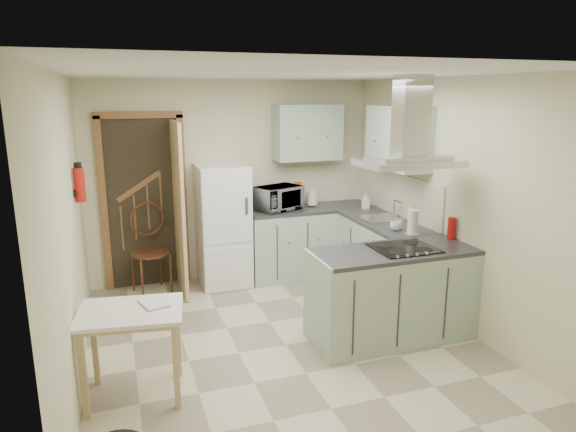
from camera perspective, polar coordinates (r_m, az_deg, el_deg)
name	(u,v)px	position (r m, az deg, el deg)	size (l,w,h in m)	color
floor	(286,345)	(5.04, -0.24, -14.14)	(4.20, 4.20, 0.00)	beige
ceiling	(286,73)	(4.47, -0.28, 15.58)	(4.20, 4.20, 0.00)	silver
back_wall	(232,181)	(6.58, -6.19, 3.91)	(3.60, 3.60, 0.00)	beige
left_wall	(69,236)	(4.38, -23.18, -2.01)	(4.20, 4.20, 0.00)	beige
right_wall	(455,204)	(5.43, 18.02, 1.29)	(4.20, 4.20, 0.00)	beige
doorway	(144,202)	(6.43, -15.67, 1.46)	(1.10, 0.12, 2.10)	brown
fridge	(223,226)	(6.35, -7.22, -1.07)	(0.60, 0.60, 1.50)	white
counter_back	(289,243)	(6.65, 0.12, -2.97)	(1.08, 0.60, 0.90)	#9EB2A0
counter_right	(372,251)	(6.39, 9.29, -3.86)	(0.60, 1.95, 0.90)	#9EB2A0
splashback	(303,184)	(6.86, 1.70, 3.53)	(1.68, 0.02, 0.50)	beige
wall_cabinet_back	(307,132)	(6.62, 2.17, 9.27)	(0.85, 0.35, 0.70)	#9EB2A0
wall_cabinet_right	(398,138)	(5.95, 12.14, 8.51)	(0.35, 0.90, 0.70)	#9EB2A0
peninsula	(392,294)	(5.10, 11.51, -8.51)	(1.55, 0.65, 0.90)	#9EB2A0
hob	(404,248)	(5.00, 12.75, -3.49)	(0.58, 0.50, 0.01)	black
extractor_hood	(409,163)	(4.83, 13.25, 5.79)	(0.90, 0.55, 0.10)	silver
sink	(380,218)	(6.12, 10.22, -0.25)	(0.45, 0.40, 0.01)	silver
fire_extinguisher	(79,185)	(5.20, -22.17, 3.23)	(0.10, 0.10, 0.32)	#B2140F
drop_leaf_table	(134,353)	(4.31, -16.79, -14.41)	(0.78, 0.58, 0.73)	tan
bentwood_chair	(150,253)	(6.30, -15.04, -4.01)	(0.44, 0.44, 0.98)	#543A1C
microwave	(279,198)	(6.46, -1.05, 2.01)	(0.54, 0.37, 0.30)	black
kettle	(312,198)	(6.69, 2.70, 1.99)	(0.14, 0.14, 0.21)	silver
cereal_box	(298,194)	(6.70, 1.16, 2.42)	(0.08, 0.20, 0.30)	#C94617
soap_bottle	(365,201)	(6.60, 8.61, 1.70)	(0.09, 0.10, 0.21)	silver
paper_towel	(413,222)	(5.48, 13.71, -0.63)	(0.11, 0.11, 0.27)	silver
cup	(396,226)	(5.62, 11.92, -1.07)	(0.13, 0.13, 0.10)	silver
red_bottle	(451,228)	(5.42, 17.70, -1.31)	(0.08, 0.08, 0.22)	#B10F0F
book	(142,300)	(4.16, -15.88, -8.96)	(0.19, 0.25, 0.11)	#9C3439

